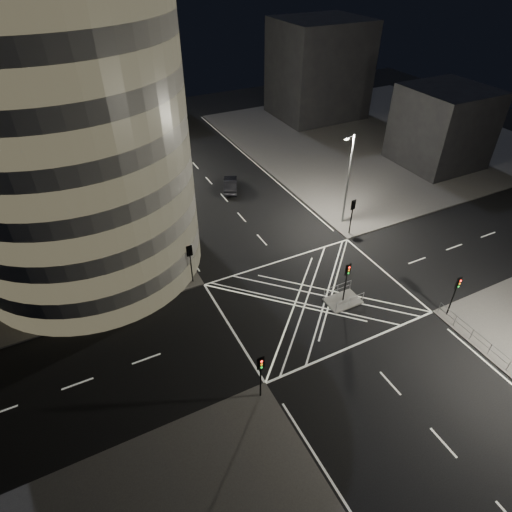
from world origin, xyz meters
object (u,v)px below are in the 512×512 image
central_island (343,301)px  street_lamp_left_near (162,206)px  street_lamp_right_far (348,177)px  traffic_signal_island (347,276)px  traffic_signal_nl (261,370)px  traffic_signal_fl (190,257)px  sedan (230,184)px  street_lamp_left_far (119,139)px  traffic_signal_fr (352,211)px  traffic_signal_nr (456,289)px

central_island → street_lamp_left_near: bearing=130.3°
street_lamp_right_far → traffic_signal_island: bearing=-125.3°
traffic_signal_nl → street_lamp_left_near: bearing=91.9°
traffic_signal_fl → sedan: (10.30, 14.66, -2.15)m
traffic_signal_fl → street_lamp_left_far: street_lamp_left_far is taller
traffic_signal_fl → traffic_signal_nl: same height
central_island → street_lamp_right_far: (7.44, 10.50, 5.47)m
traffic_signal_fr → traffic_signal_island: 10.73m
traffic_signal_fl → street_lamp_left_near: (-0.64, 5.20, 2.63)m
traffic_signal_nl → traffic_signal_island: bearing=26.1°
central_island → traffic_signal_nl: size_ratio=0.75×
traffic_signal_island → street_lamp_left_far: 33.61m
traffic_signal_nl → sedan: (10.30, 28.26, -2.15)m
central_island → traffic_signal_nl: 12.36m
central_island → street_lamp_left_near: street_lamp_left_near is taller
traffic_signal_fr → street_lamp_right_far: (0.64, 2.20, 2.63)m
traffic_signal_fl → traffic_signal_island: bearing=-37.5°
traffic_signal_nl → traffic_signal_fr: same height
traffic_signal_nr → traffic_signal_nl: bearing=180.0°
traffic_signal_island → sedan: (-0.50, 22.96, -2.15)m
street_lamp_left_far → central_island: bearing=-70.0°
street_lamp_left_near → street_lamp_left_far: (0.00, 18.00, 0.00)m
street_lamp_left_far → traffic_signal_nr: bearing=-63.6°
traffic_signal_island → street_lamp_left_near: (-11.44, 13.50, 2.63)m
traffic_signal_fr → street_lamp_left_far: (-18.24, 23.20, 2.63)m
traffic_signal_fl → sedan: size_ratio=0.87×
traffic_signal_island → street_lamp_right_far: (7.44, 10.50, 2.63)m
street_lamp_left_far → traffic_signal_fr: bearing=-51.8°
traffic_signal_fl → traffic_signal_fr: same height
street_lamp_left_near → street_lamp_left_far: size_ratio=1.00×
traffic_signal_nl → traffic_signal_fr: 22.24m
street_lamp_right_far → traffic_signal_fr: bearing=-106.1°
central_island → traffic_signal_fl: bearing=142.5°
traffic_signal_fl → traffic_signal_fr: size_ratio=1.00×
street_lamp_left_far → traffic_signal_island: bearing=-70.0°
traffic_signal_nl → street_lamp_left_far: street_lamp_left_far is taller
sedan → street_lamp_right_far: bearing=146.9°
street_lamp_left_near → traffic_signal_fl: bearing=-83.0°
central_island → traffic_signal_fr: 11.10m
traffic_signal_fr → traffic_signal_nr: (0.00, -13.60, 0.00)m
traffic_signal_nl → street_lamp_left_far: (-0.64, 36.80, 2.63)m
street_lamp_left_far → sedan: (10.94, -8.54, -4.78)m
street_lamp_right_far → central_island: bearing=-125.3°
traffic_signal_nl → street_lamp_right_far: bearing=40.9°
central_island → traffic_signal_fr: traffic_signal_fr is taller
traffic_signal_fl → traffic_signal_nr: size_ratio=1.00×
street_lamp_left_far → traffic_signal_nl: bearing=-89.0°
central_island → street_lamp_right_far: 13.98m
traffic_signal_nl → traffic_signal_nr: bearing=0.0°
traffic_signal_island → sedan: traffic_signal_island is taller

